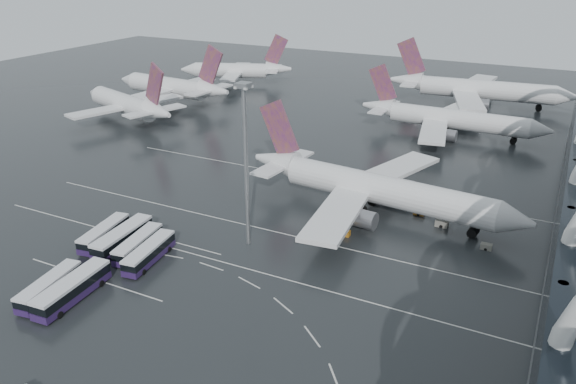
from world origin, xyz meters
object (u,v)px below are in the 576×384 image
at_px(airliner_gate_c, 476,90).
at_px(bus_row_near_c, 138,244).
at_px(floodlight_mast, 245,147).
at_px(airliner_gate_b, 448,119).
at_px(gse_cart_belly_b, 442,223).
at_px(bus_row_near_d, 149,253).
at_px(bus_row_far_a, 49,287).
at_px(bus_row_near_b, 122,237).
at_px(jet_remote_mid, 174,87).
at_px(gse_cart_belly_c, 345,233).
at_px(gse_cart_belly_e, 419,212).
at_px(bus_row_far_b, 72,289).
at_px(jet_remote_west, 128,105).
at_px(jet_remote_far, 238,71).
at_px(gse_cart_belly_d, 486,247).
at_px(airliner_main, 373,189).
at_px(bus_row_near_a, 104,233).

bearing_deg(airliner_gate_c, bus_row_near_c, -109.14).
bearing_deg(floodlight_mast, airliner_gate_b, 78.09).
bearing_deg(gse_cart_belly_b, bus_row_near_d, -138.92).
bearing_deg(bus_row_far_a, bus_row_near_b, -5.91).
relative_size(jet_remote_mid, bus_row_near_c, 3.94).
distance_m(gse_cart_belly_c, gse_cart_belly_e, 18.25).
distance_m(airliner_gate_b, bus_row_far_b, 114.69).
height_order(gse_cart_belly_b, gse_cart_belly_c, gse_cart_belly_b).
distance_m(floodlight_mast, gse_cart_belly_b, 41.41).
bearing_deg(gse_cart_belly_e, bus_row_near_b, -139.46).
bearing_deg(bus_row_near_c, bus_row_far_a, 161.48).
bearing_deg(airliner_gate_c, bus_row_far_a, -108.67).
height_order(jet_remote_west, jet_remote_far, jet_remote_west).
height_order(bus_row_far_b, gse_cart_belly_d, bus_row_far_b).
relative_size(bus_row_near_d, gse_cart_belly_e, 6.01).
bearing_deg(jet_remote_mid, bus_row_far_a, 123.79).
distance_m(jet_remote_mid, floodlight_mast, 108.51).
bearing_deg(bus_row_near_b, gse_cart_belly_c, -61.35).
relative_size(airliner_main, gse_cart_belly_d, 30.44).
bearing_deg(bus_row_far_a, airliner_main, -42.21).
height_order(bus_row_near_b, floodlight_mast, floodlight_mast).
distance_m(airliner_gate_b, gse_cart_belly_b, 61.25).
height_order(jet_remote_far, bus_row_near_a, jet_remote_far).
height_order(airliner_gate_c, bus_row_far_a, airliner_gate_c).
height_order(jet_remote_far, gse_cart_belly_b, jet_remote_far).
relative_size(jet_remote_mid, bus_row_far_b, 3.46).
bearing_deg(bus_row_far_a, bus_row_near_c, -18.85).
xyz_separation_m(airliner_main, gse_cart_belly_e, (8.92, 3.01, -4.48)).
height_order(bus_row_near_a, gse_cart_belly_b, bus_row_near_a).
xyz_separation_m(bus_row_near_a, bus_row_far_a, (5.24, -17.04, -0.02)).
bearing_deg(airliner_main, gse_cart_belly_b, 4.91).
height_order(bus_row_far_a, floodlight_mast, floodlight_mast).
xyz_separation_m(bus_row_near_d, floodlight_mast, (11.63, 13.30, 16.72)).
bearing_deg(airliner_main, gse_cart_belly_d, -7.86).
xyz_separation_m(airliner_gate_c, bus_row_near_d, (-30.00, -134.09, -3.76)).
bearing_deg(gse_cart_belly_b, floodlight_mast, -142.57).
bearing_deg(bus_row_near_d, floodlight_mast, -48.92).
bearing_deg(jet_remote_mid, gse_cart_belly_d, 157.78).
xyz_separation_m(airliner_gate_c, bus_row_far_a, (-36.77, -149.22, -3.80)).
height_order(airliner_gate_b, jet_remote_west, jet_remote_west).
bearing_deg(floodlight_mast, gse_cart_belly_c, 36.56).
xyz_separation_m(bus_row_near_c, floodlight_mast, (15.44, 11.70, 16.77)).
distance_m(bus_row_near_d, floodlight_mast, 24.32).
height_order(bus_row_near_c, gse_cart_belly_d, bus_row_near_c).
relative_size(bus_row_near_a, bus_row_near_b, 0.90).
relative_size(airliner_gate_b, gse_cart_belly_b, 22.08).
relative_size(floodlight_mast, gse_cart_belly_b, 12.03).
height_order(airliner_gate_c, bus_row_near_a, airliner_gate_c).
xyz_separation_m(gse_cart_belly_c, gse_cart_belly_e, (9.97, 15.28, 0.05)).
bearing_deg(gse_cart_belly_c, gse_cart_belly_d, 15.04).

